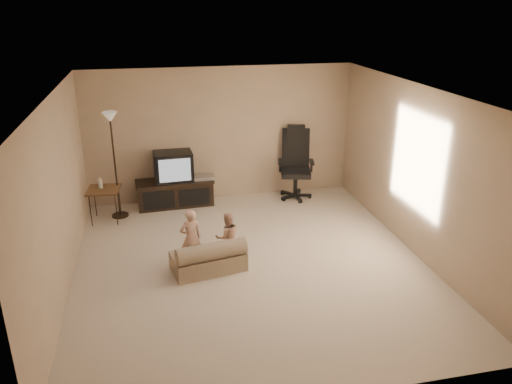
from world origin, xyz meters
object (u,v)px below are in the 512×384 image
toddler_right (228,237)px  toddler_left (191,238)px  side_table (103,190)px  office_chair (295,172)px  floor_lamp (112,142)px  tv_stand (175,183)px  child_sofa (209,258)px

toddler_right → toddler_left: bearing=-2.7°
side_table → toddler_left: size_ratio=0.92×
office_chair → floor_lamp: size_ratio=0.74×
tv_stand → floor_lamp: floor_lamp is taller
tv_stand → office_chair: office_chair is taller
tv_stand → toddler_right: (0.61, -2.32, -0.04)m
office_chair → toddler_left: 3.19m
tv_stand → toddler_right: bearing=-78.1°
office_chair → side_table: 3.57m
child_sofa → toddler_left: toddler_left is taller
tv_stand → toddler_right: tv_stand is taller
child_sofa → side_table: bearing=114.8°
floor_lamp → office_chair: bearing=4.4°
floor_lamp → toddler_left: (1.09, -2.02, -0.94)m
tv_stand → floor_lamp: 1.42m
side_table → toddler_left: (1.31, -1.89, -0.14)m
side_table → child_sofa: side_table is taller
tv_stand → child_sofa: bearing=-86.1°
tv_stand → side_table: size_ratio=1.83×
floor_lamp → toddler_right: bearing=-51.0°
side_table → toddler_right: size_ratio=1.04×
office_chair → tv_stand: bearing=-167.7°
tv_stand → child_sofa: size_ratio=1.33×
office_chair → toddler_left: office_chair is taller
floor_lamp → toddler_right: floor_lamp is taller
floor_lamp → toddler_left: 2.48m
tv_stand → floor_lamp: size_ratio=0.78×
toddler_left → toddler_right: bearing=171.0°
toddler_right → child_sofa: bearing=34.5°
floor_lamp → toddler_right: (1.62, -2.01, -0.99)m
floor_lamp → toddler_left: floor_lamp is taller
office_chair → floor_lamp: bearing=-161.9°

